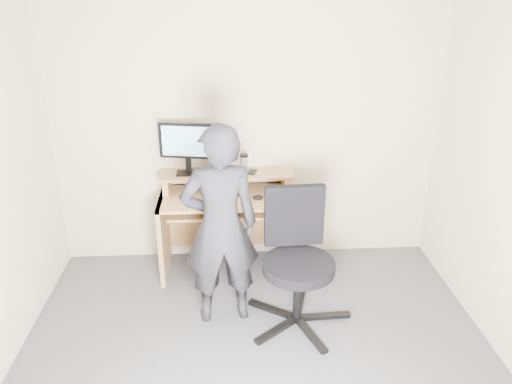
{
  "coord_description": "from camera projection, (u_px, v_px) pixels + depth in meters",
  "views": [
    {
      "loc": [
        -0.18,
        -2.61,
        2.52
      ],
      "look_at": [
        0.04,
        1.05,
        0.95
      ],
      "focal_mm": 35.0,
      "sensor_mm": 36.0,
      "label": 1
    }
  ],
  "objects": [
    {
      "name": "back_wall",
      "position": [
        248.0,
        131.0,
        4.51
      ],
      "size": [
        3.5,
        0.02,
        2.5
      ],
      "primitive_type": "cube",
      "color": "beige",
      "rests_on": "ground"
    },
    {
      "name": "travel_mug",
      "position": [
        244.0,
        165.0,
        4.45
      ],
      "size": [
        0.08,
        0.08,
        0.16
      ],
      "primitive_type": "cylinder",
      "rotation": [
        0.0,
        0.0,
        0.09
      ],
      "color": "silver",
      "rests_on": "desk"
    },
    {
      "name": "charger",
      "position": [
        210.0,
        174.0,
        4.41
      ],
      "size": [
        0.05,
        0.04,
        0.03
      ],
      "primitive_type": "cube",
      "rotation": [
        0.0,
        0.0,
        -0.01
      ],
      "color": "black",
      "rests_on": "desk"
    },
    {
      "name": "smartphone",
      "position": [
        252.0,
        172.0,
        4.5
      ],
      "size": [
        0.1,
        0.14,
        0.01
      ],
      "primitive_type": "cube",
      "rotation": [
        0.0,
        0.0,
        -0.27
      ],
      "color": "black",
      "rests_on": "desk"
    },
    {
      "name": "desk",
      "position": [
        227.0,
        212.0,
        4.57
      ],
      "size": [
        1.2,
        0.6,
        0.91
      ],
      "color": "tan",
      "rests_on": "ground"
    },
    {
      "name": "person",
      "position": [
        220.0,
        227.0,
        3.75
      ],
      "size": [
        0.64,
        0.46,
        1.61
      ],
      "primitive_type": "imported",
      "rotation": [
        0.0,
        0.0,
        3.28
      ],
      "color": "black",
      "rests_on": "ground"
    },
    {
      "name": "external_drive",
      "position": [
        216.0,
        162.0,
        4.45
      ],
      "size": [
        0.09,
        0.14,
        0.2
      ],
      "primitive_type": "cube",
      "rotation": [
        0.0,
        0.0,
        0.17
      ],
      "color": "black",
      "rests_on": "desk"
    },
    {
      "name": "headphones",
      "position": [
        196.0,
        170.0,
        4.54
      ],
      "size": [
        0.17,
        0.17,
        0.06
      ],
      "primitive_type": "torus",
      "rotation": [
        0.26,
        0.0,
        -0.09
      ],
      "color": "silver",
      "rests_on": "desk"
    },
    {
      "name": "ground",
      "position": [
        260.0,
        381.0,
        3.4
      ],
      "size": [
        3.5,
        3.5,
        0.0
      ],
      "primitive_type": "plane",
      "color": "#49494E",
      "rests_on": "ground"
    },
    {
      "name": "office_chair",
      "position": [
        297.0,
        255.0,
        3.82
      ],
      "size": [
        0.81,
        0.84,
        1.05
      ],
      "rotation": [
        0.0,
        0.0,
        0.05
      ],
      "color": "black",
      "rests_on": "ground"
    },
    {
      "name": "monitor",
      "position": [
        187.0,
        144.0,
        4.36
      ],
      "size": [
        0.49,
        0.14,
        0.47
      ],
      "rotation": [
        0.0,
        0.0,
        -0.18
      ],
      "color": "black",
      "rests_on": "desk"
    },
    {
      "name": "keyboard",
      "position": [
        216.0,
        209.0,
        4.37
      ],
      "size": [
        0.49,
        0.34,
        0.03
      ],
      "primitive_type": "cube",
      "rotation": [
        0.0,
        0.0,
        -0.38
      ],
      "color": "black",
      "rests_on": "desk"
    },
    {
      "name": "mouse",
      "position": [
        258.0,
        197.0,
        4.34
      ],
      "size": [
        0.1,
        0.07,
        0.04
      ],
      "primitive_type": "ellipsoid",
      "rotation": [
        0.0,
        0.0,
        -0.02
      ],
      "color": "black",
      "rests_on": "desk"
    }
  ]
}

